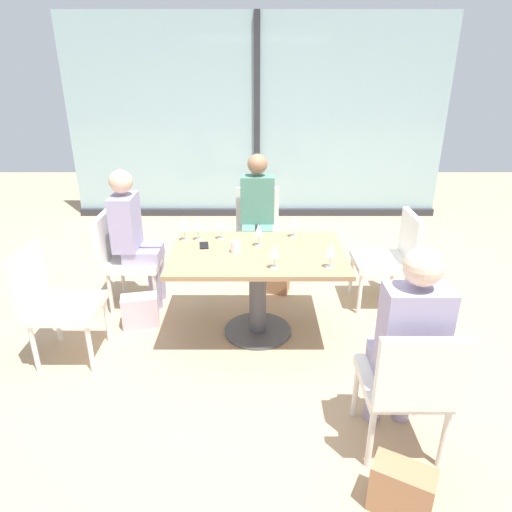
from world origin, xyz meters
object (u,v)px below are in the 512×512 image
(wine_glass_0, at_px, (196,225))
(wine_glass_2, at_px, (257,230))
(person_front_right, at_px, (406,339))
(handbag_0, at_px, (138,311))
(chair_side_end, at_px, (51,299))
(wine_glass_3, at_px, (329,250))
(wine_glass_1, at_px, (273,251))
(cell_phone_on_table, at_px, (202,245))
(chair_far_left, at_px, (122,254))
(wine_glass_6, at_px, (292,222))
(chair_near_window, at_px, (256,226))
(chair_far_right, at_px, (389,254))
(person_far_left, at_px, (132,233))
(coffee_cup, at_px, (234,247))
(wine_glass_4, at_px, (219,224))
(wine_glass_5, at_px, (182,225))
(dining_table_main, at_px, (256,272))
(person_near_window, at_px, (256,210))
(handbag_2, at_px, (400,489))
(chair_front_right, at_px, (407,382))
(handbag_1, at_px, (272,278))

(wine_glass_0, height_order, wine_glass_2, same)
(person_front_right, distance_m, handbag_0, 2.28)
(chair_side_end, distance_m, wine_glass_3, 2.05)
(wine_glass_1, height_order, cell_phone_on_table, wine_glass_1)
(chair_far_left, relative_size, wine_glass_6, 4.70)
(chair_near_window, distance_m, wine_glass_2, 1.21)
(chair_far_right, bearing_deg, person_far_left, -180.00)
(person_far_left, distance_m, coffee_cup, 1.06)
(chair_far_right, bearing_deg, wine_glass_4, -171.56)
(wine_glass_1, bearing_deg, wine_glass_4, 125.67)
(wine_glass_0, xyz_separation_m, coffee_cup, (0.32, -0.27, -0.09))
(person_far_left, height_order, handbag_0, person_far_left)
(wine_glass_5, bearing_deg, dining_table_main, -22.43)
(chair_far_left, distance_m, wine_glass_5, 0.75)
(person_front_right, distance_m, wine_glass_3, 0.94)
(coffee_cup, distance_m, cell_phone_on_table, 0.30)
(person_near_window, relative_size, wine_glass_2, 6.81)
(chair_near_window, relative_size, wine_glass_3, 4.70)
(handbag_0, bearing_deg, wine_glass_4, 2.33)
(handbag_2, bearing_deg, wine_glass_3, 126.50)
(chair_far_right, xyz_separation_m, wine_glass_5, (-1.81, -0.26, 0.37))
(chair_front_right, relative_size, wine_glass_3, 4.70)
(chair_side_end, distance_m, chair_far_right, 2.84)
(wine_glass_3, bearing_deg, handbag_1, 109.06)
(chair_far_right, distance_m, handbag_2, 2.25)
(chair_side_end, bearing_deg, wine_glass_6, 20.20)
(chair_side_end, bearing_deg, chair_far_right, 17.27)
(chair_side_end, distance_m, wine_glass_2, 1.62)
(wine_glass_5, height_order, coffee_cup, wine_glass_5)
(person_near_window, xyz_separation_m, wine_glass_4, (-0.30, -0.89, 0.16))
(cell_phone_on_table, relative_size, handbag_1, 0.48)
(wine_glass_0, xyz_separation_m, wine_glass_3, (1.01, -0.55, 0.00))
(cell_phone_on_table, bearing_deg, wine_glass_2, -6.87)
(chair_side_end, relative_size, wine_glass_4, 4.70)
(chair_far_right, xyz_separation_m, person_far_left, (-2.30, -0.00, 0.20))
(wine_glass_6, bearing_deg, cell_phone_on_table, -164.32)
(wine_glass_1, relative_size, wine_glass_3, 1.00)
(person_front_right, relative_size, wine_glass_6, 6.81)
(chair_near_window, relative_size, handbag_1, 2.90)
(handbag_2, bearing_deg, person_far_left, 158.31)
(wine_glass_5, relative_size, handbag_1, 0.62)
(wine_glass_0, bearing_deg, handbag_1, 36.90)
(wine_glass_0, bearing_deg, chair_near_window, 64.32)
(wine_glass_0, height_order, cell_phone_on_table, wine_glass_0)
(chair_far_right, distance_m, wine_glass_2, 1.31)
(chair_far_left, height_order, chair_near_window, same)
(handbag_0, bearing_deg, dining_table_main, -17.92)
(chair_far_left, distance_m, wine_glass_3, 1.93)
(wine_glass_4, bearing_deg, wine_glass_3, -35.06)
(person_near_window, height_order, wine_glass_2, person_near_window)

